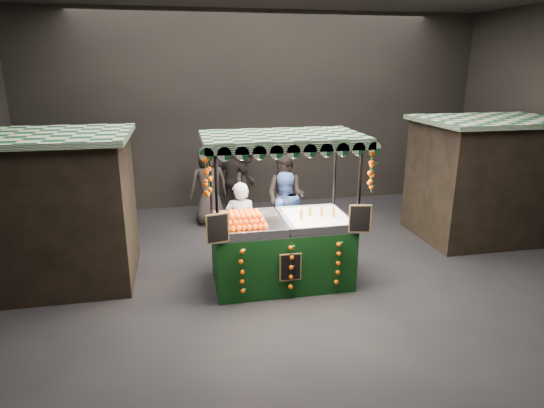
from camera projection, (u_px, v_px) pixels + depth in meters
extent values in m
plane|color=black|center=(308.00, 282.00, 8.12)|extent=(12.00, 12.00, 0.00)
cube|color=black|center=(258.00, 111.00, 12.08)|extent=(12.00, 0.10, 5.00)
cube|color=black|center=(45.00, 213.00, 7.85)|extent=(2.80, 2.00, 2.50)
cube|color=#0F481E|center=(34.00, 137.00, 7.47)|extent=(3.00, 2.20, 0.10)
cube|color=black|center=(486.00, 181.00, 10.01)|extent=(2.80, 2.00, 2.50)
cube|color=#0F481E|center=(494.00, 120.00, 9.63)|extent=(3.00, 2.20, 0.10)
cube|color=black|center=(281.00, 254.00, 7.98)|extent=(2.31, 1.26, 1.05)
cube|color=silver|center=(281.00, 224.00, 7.82)|extent=(2.31, 1.26, 0.04)
cylinder|color=black|center=(218.00, 230.00, 6.99)|extent=(0.05, 0.05, 2.52)
cylinder|color=black|center=(358.00, 221.00, 7.42)|extent=(0.05, 0.05, 2.52)
cylinder|color=black|center=(212.00, 207.00, 8.11)|extent=(0.05, 0.05, 2.52)
cylinder|color=black|center=(333.00, 200.00, 8.55)|extent=(0.05, 0.05, 2.52)
cube|color=#0F481E|center=(282.00, 137.00, 7.39)|extent=(2.57, 1.52, 0.08)
cube|color=silver|center=(317.00, 218.00, 7.93)|extent=(1.03, 1.13, 0.08)
cube|color=black|center=(218.00, 228.00, 6.92)|extent=(0.35, 0.10, 0.46)
cube|color=black|center=(360.00, 219.00, 7.35)|extent=(0.35, 0.10, 0.46)
cube|color=black|center=(291.00, 267.00, 7.34)|extent=(0.36, 0.03, 0.46)
imported|color=gray|center=(241.00, 225.00, 8.51)|extent=(0.64, 0.46, 1.65)
imported|color=navy|center=(283.00, 217.00, 8.82)|extent=(0.88, 0.69, 1.76)
imported|color=#2C2524|center=(71.00, 201.00, 10.00)|extent=(0.73, 0.68, 1.67)
imported|color=black|center=(286.00, 197.00, 9.98)|extent=(1.14, 1.11, 1.85)
imported|color=black|center=(233.00, 180.00, 11.57)|extent=(1.11, 0.93, 1.77)
imported|color=#292221|center=(246.00, 178.00, 11.73)|extent=(1.07, 1.33, 1.79)
imported|color=#2C2523|center=(209.00, 185.00, 10.85)|extent=(1.04, 0.80, 1.89)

